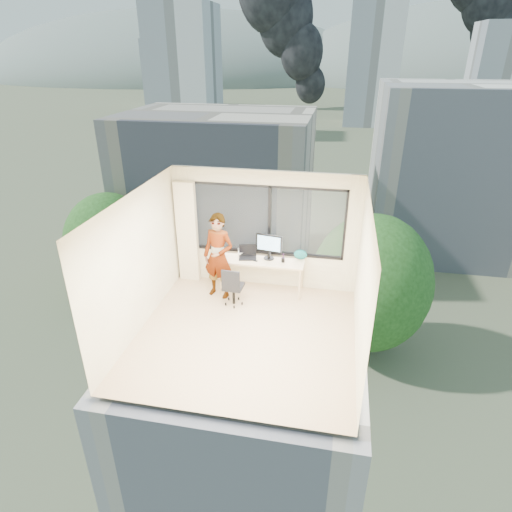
% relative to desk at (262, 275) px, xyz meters
% --- Properties ---
extents(floor, '(4.00, 4.00, 0.01)m').
position_rel_desk_xyz_m(floor, '(0.00, -1.66, -0.38)').
color(floor, tan).
rests_on(floor, ground).
extents(ceiling, '(4.00, 4.00, 0.01)m').
position_rel_desk_xyz_m(ceiling, '(0.00, -1.66, 2.23)').
color(ceiling, white).
rests_on(ceiling, ground).
extents(wall_front, '(4.00, 0.01, 2.60)m').
position_rel_desk_xyz_m(wall_front, '(0.00, -3.66, 0.93)').
color(wall_front, beige).
rests_on(wall_front, ground).
extents(wall_left, '(0.01, 4.00, 2.60)m').
position_rel_desk_xyz_m(wall_left, '(-2.00, -1.66, 0.93)').
color(wall_left, beige).
rests_on(wall_left, ground).
extents(wall_right, '(0.01, 4.00, 2.60)m').
position_rel_desk_xyz_m(wall_right, '(2.00, -1.66, 0.93)').
color(wall_right, beige).
rests_on(wall_right, ground).
extents(window_wall, '(3.30, 0.16, 1.55)m').
position_rel_desk_xyz_m(window_wall, '(0.05, 0.34, 1.15)').
color(window_wall, black).
rests_on(window_wall, ground).
extents(curtain, '(0.45, 0.14, 2.30)m').
position_rel_desk_xyz_m(curtain, '(-1.72, 0.22, 0.77)').
color(curtain, '#F3EABE').
rests_on(curtain, floor).
extents(desk, '(1.80, 0.60, 0.75)m').
position_rel_desk_xyz_m(desk, '(0.00, 0.00, 0.00)').
color(desk, tan).
rests_on(desk, floor).
extents(chair, '(0.47, 0.47, 0.88)m').
position_rel_desk_xyz_m(chair, '(-0.47, -0.66, 0.06)').
color(chair, black).
rests_on(chair, floor).
extents(person, '(0.76, 0.59, 1.85)m').
position_rel_desk_xyz_m(person, '(-0.85, -0.36, 0.55)').
color(person, '#2D2D33').
rests_on(person, floor).
extents(monitor, '(0.58, 0.20, 0.56)m').
position_rel_desk_xyz_m(monitor, '(0.14, 0.08, 0.66)').
color(monitor, black).
rests_on(monitor, desk).
extents(game_console, '(0.38, 0.35, 0.08)m').
position_rel_desk_xyz_m(game_console, '(-0.42, 0.25, 0.41)').
color(game_console, white).
rests_on(game_console, desk).
extents(laptop, '(0.44, 0.46, 0.24)m').
position_rel_desk_xyz_m(laptop, '(-0.32, 0.01, 0.50)').
color(laptop, black).
rests_on(laptop, desk).
extents(cellphone, '(0.11, 0.08, 0.01)m').
position_rel_desk_xyz_m(cellphone, '(-0.13, -0.09, 0.38)').
color(cellphone, black).
rests_on(cellphone, desk).
extents(pen_cup, '(0.10, 0.10, 0.09)m').
position_rel_desk_xyz_m(pen_cup, '(0.46, -0.03, 0.42)').
color(pen_cup, black).
rests_on(pen_cup, desk).
extents(handbag, '(0.31, 0.20, 0.22)m').
position_rel_desk_xyz_m(handbag, '(0.80, 0.19, 0.48)').
color(handbag, '#0E5453').
rests_on(handbag, desk).
extents(exterior_ground, '(400.00, 400.00, 0.04)m').
position_rel_desk_xyz_m(exterior_ground, '(0.00, 118.34, -14.38)').
color(exterior_ground, '#515B3D').
rests_on(exterior_ground, ground).
extents(near_bldg_a, '(16.00, 12.00, 14.00)m').
position_rel_desk_xyz_m(near_bldg_a, '(-9.00, 28.34, -7.38)').
color(near_bldg_a, beige).
rests_on(near_bldg_a, exterior_ground).
extents(near_bldg_b, '(14.00, 13.00, 16.00)m').
position_rel_desk_xyz_m(near_bldg_b, '(12.00, 36.34, -6.38)').
color(near_bldg_b, white).
rests_on(near_bldg_b, exterior_ground).
extents(far_tower_a, '(14.00, 14.00, 28.00)m').
position_rel_desk_xyz_m(far_tower_a, '(-35.00, 93.34, -0.38)').
color(far_tower_a, silver).
rests_on(far_tower_a, exterior_ground).
extents(far_tower_b, '(13.00, 13.00, 30.00)m').
position_rel_desk_xyz_m(far_tower_b, '(8.00, 118.34, 0.62)').
color(far_tower_b, silver).
rests_on(far_tower_b, exterior_ground).
extents(far_tower_c, '(15.00, 15.00, 26.00)m').
position_rel_desk_xyz_m(far_tower_c, '(45.00, 138.34, -1.38)').
color(far_tower_c, silver).
rests_on(far_tower_c, exterior_ground).
extents(far_tower_d, '(16.00, 14.00, 22.00)m').
position_rel_desk_xyz_m(far_tower_d, '(-60.00, 148.34, -3.38)').
color(far_tower_d, silver).
rests_on(far_tower_d, exterior_ground).
extents(hill_a, '(288.00, 216.00, 90.00)m').
position_rel_desk_xyz_m(hill_a, '(-120.00, 318.34, -14.38)').
color(hill_a, slate).
rests_on(hill_a, exterior_ground).
extents(hill_b, '(300.00, 220.00, 96.00)m').
position_rel_desk_xyz_m(hill_b, '(100.00, 318.34, -14.38)').
color(hill_b, slate).
rests_on(hill_b, exterior_ground).
extents(tree_a, '(7.00, 7.00, 8.00)m').
position_rel_desk_xyz_m(tree_a, '(-16.00, 20.34, -10.38)').
color(tree_a, '#204918').
rests_on(tree_a, exterior_ground).
extents(tree_b, '(7.60, 7.60, 9.00)m').
position_rel_desk_xyz_m(tree_b, '(4.00, 16.34, -9.88)').
color(tree_b, '#204918').
rests_on(tree_b, exterior_ground).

